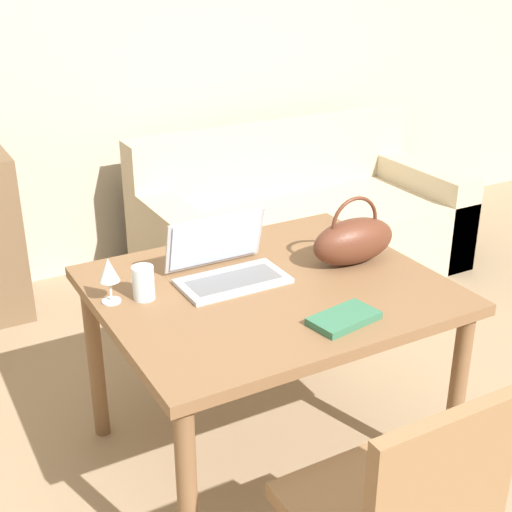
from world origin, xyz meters
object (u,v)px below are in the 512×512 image
object	(u,v)px
couch	(300,226)
laptop	(225,262)
drinking_glass	(143,283)
handbag	(353,240)
wine_glass	(109,272)

from	to	relation	value
couch	laptop	distance (m)	1.72
drinking_glass	laptop	bearing A→B (deg)	3.45
drinking_glass	handbag	world-z (taller)	handbag
couch	wine_glass	bearing A→B (deg)	-141.35
wine_glass	handbag	xyz separation A→B (m)	(0.88, -0.13, -0.02)
couch	drinking_glass	world-z (taller)	drinking_glass
couch	handbag	size ratio (longest dim) A/B	5.43
laptop	couch	bearing A→B (deg)	47.99
couch	handbag	distance (m)	1.58
laptop	handbag	distance (m)	0.48
laptop	drinking_glass	bearing A→B (deg)	-176.55
couch	handbag	xyz separation A→B (m)	(-0.64, -1.35, 0.53)
drinking_glass	wine_glass	xyz separation A→B (m)	(-0.10, 0.03, 0.05)
couch	handbag	world-z (taller)	handbag
couch	drinking_glass	xyz separation A→B (m)	(-1.41, -1.24, 0.50)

